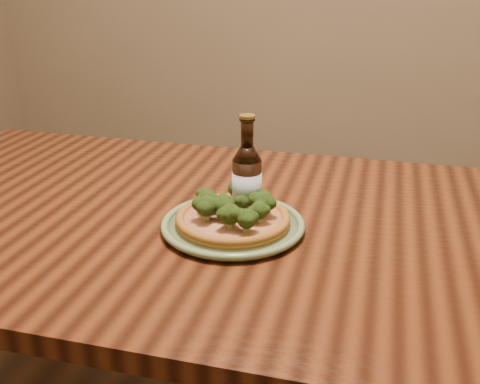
% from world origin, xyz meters
% --- Properties ---
extents(table, '(1.60, 0.90, 0.75)m').
position_xyz_m(table, '(0.00, 0.10, 0.66)').
color(table, '#4B2210').
rests_on(table, ground).
extents(plate, '(0.28, 0.28, 0.02)m').
position_xyz_m(plate, '(0.08, 0.05, 0.76)').
color(plate, '#697F58').
rests_on(plate, table).
extents(pizza, '(0.23, 0.23, 0.07)m').
position_xyz_m(pizza, '(0.08, 0.05, 0.78)').
color(pizza, '#925B21').
rests_on(pizza, plate).
extents(beer_bottle, '(0.06, 0.06, 0.22)m').
position_xyz_m(beer_bottle, '(0.09, 0.11, 0.83)').
color(beer_bottle, black).
rests_on(beer_bottle, table).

